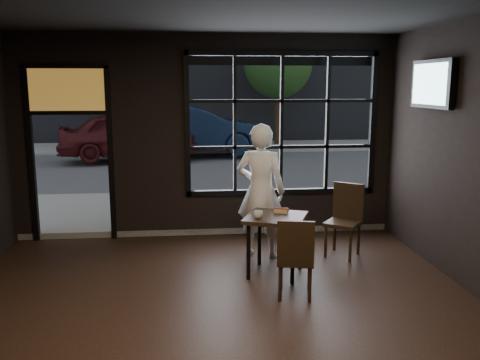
{
  "coord_description": "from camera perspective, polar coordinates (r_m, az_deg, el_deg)",
  "views": [
    {
      "loc": [
        -0.29,
        -4.52,
        2.43
      ],
      "look_at": [
        0.4,
        2.2,
        1.15
      ],
      "focal_mm": 38.0,
      "sensor_mm": 36.0,
      "label": 1
    }
  ],
  "objects": [
    {
      "name": "chair_near",
      "position": [
        5.93,
        6.24,
        -8.58
      ],
      "size": [
        0.49,
        0.49,
        0.95
      ],
      "primitive_type": "cube",
      "rotation": [
        0.0,
        0.0,
        2.93
      ],
      "color": "black",
      "rests_on": "floor"
    },
    {
      "name": "tv",
      "position": [
        7.26,
        20.8,
        10.04
      ],
      "size": [
        0.12,
        1.08,
        0.63
      ],
      "primitive_type": "cube",
      "color": "black",
      "rests_on": "wall_right"
    },
    {
      "name": "tree_right",
      "position": [
        20.14,
        4.28,
        12.85
      ],
      "size": [
        2.66,
        2.66,
        4.54
      ],
      "color": "#332114",
      "rests_on": "street_asphalt"
    },
    {
      "name": "window_frame",
      "position": [
        8.18,
        4.68,
        6.27
      ],
      "size": [
        3.06,
        0.12,
        2.28
      ],
      "primitive_type": "cube",
      "color": "black",
      "rests_on": "ground"
    },
    {
      "name": "chair_window",
      "position": [
        7.38,
        11.49,
        -4.52
      ],
      "size": [
        0.63,
        0.63,
        1.03
      ],
      "primitive_type": "cube",
      "rotation": [
        0.0,
        0.0,
        -0.64
      ],
      "color": "black",
      "rests_on": "floor"
    },
    {
      "name": "floor",
      "position": [
        5.14,
        -2.04,
        -17.58
      ],
      "size": [
        6.0,
        7.0,
        0.02
      ],
      "primitive_type": "cube",
      "color": "black",
      "rests_on": "ground"
    },
    {
      "name": "cafe_table",
      "position": [
        6.6,
        3.98,
        -7.28
      ],
      "size": [
        0.94,
        0.94,
        0.78
      ],
      "primitive_type": "cube",
      "rotation": [
        0.0,
        0.0,
        -0.39
      ],
      "color": "black",
      "rests_on": "floor"
    },
    {
      "name": "stained_transom",
      "position": [
        8.22,
        -18.85,
        9.6
      ],
      "size": [
        1.2,
        0.06,
        0.7
      ],
      "primitive_type": "cube",
      "color": "orange",
      "rests_on": "ground"
    },
    {
      "name": "cup",
      "position": [
        6.35,
        2.04,
        -3.9
      ],
      "size": [
        0.14,
        0.14,
        0.1
      ],
      "primitive_type": "imported",
      "rotation": [
        0.0,
        0.0,
        -0.11
      ],
      "color": "silver",
      "rests_on": "cafe_table"
    },
    {
      "name": "hotdog",
      "position": [
        6.64,
        4.65,
        -3.45
      ],
      "size": [
        0.22,
        0.16,
        0.06
      ],
      "primitive_type": null,
      "rotation": [
        0.0,
        0.0,
        -0.43
      ],
      "color": "tan",
      "rests_on": "cafe_table"
    },
    {
      "name": "street_asphalt",
      "position": [
        28.63,
        -5.26,
        5.75
      ],
      "size": [
        60.0,
        41.0,
        0.04
      ],
      "primitive_type": "cube",
      "color": "#545456",
      "rests_on": "ground"
    },
    {
      "name": "navy_car",
      "position": [
        17.18,
        -5.4,
        5.6
      ],
      "size": [
        5.08,
        2.17,
        1.63
      ],
      "primitive_type": "imported",
      "rotation": [
        0.0,
        0.0,
        1.66
      ],
      "color": "#0F1B31",
      "rests_on": "street_asphalt"
    },
    {
      "name": "tree_left",
      "position": [
        19.72,
        -13.97,
        12.55
      ],
      "size": [
        2.64,
        2.64,
        4.5
      ],
      "color": "#332114",
      "rests_on": "street_asphalt"
    },
    {
      "name": "man",
      "position": [
        7.15,
        2.34,
        -1.23
      ],
      "size": [
        0.8,
        0.66,
        1.9
      ],
      "primitive_type": "imported",
      "rotation": [
        0.0,
        0.0,
        2.81
      ],
      "color": "white",
      "rests_on": "floor"
    },
    {
      "name": "maroon_car",
      "position": [
        16.51,
        -12.39,
        4.9
      ],
      "size": [
        4.47,
        2.25,
        1.46
      ],
      "primitive_type": "imported",
      "rotation": [
        0.0,
        0.0,
        1.7
      ],
      "color": "#4B1316",
      "rests_on": "street_asphalt"
    }
  ]
}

